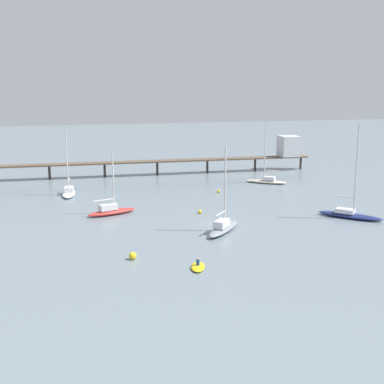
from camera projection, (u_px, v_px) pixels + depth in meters
The scene contains 11 objects.
ground_plane at pixel (221, 223), 68.87m from camera, with size 400.00×400.00×0.00m, color slate.
pier at pixel (231, 153), 110.41m from camera, with size 68.65×6.31×7.64m.
sailboat_cream at pixel (267, 180), 97.70m from camera, with size 7.67×6.66×11.24m.
sailboat_red at pixel (111, 210), 73.23m from camera, with size 7.69×4.16×9.43m.
sailboat_navy at pixel (350, 213), 71.45m from camera, with size 7.75×8.33×13.48m.
sailboat_white at pixel (69, 191), 86.82m from camera, with size 2.95×7.65×11.27m.
sailboat_gray at pixel (223, 226), 64.37m from camera, with size 7.01×7.54×11.20m.
dinghy_yellow at pixel (198, 266), 51.44m from camera, with size 2.31×3.38×1.14m.
mooring_buoy_near at pixel (219, 191), 88.86m from camera, with size 0.53×0.53×0.53m, color yellow.
mooring_buoy_inner at pixel (133, 256), 54.04m from camera, with size 0.84×0.84×0.84m, color yellow.
mooring_buoy_far at pixel (200, 211), 74.09m from camera, with size 0.57×0.57×0.57m, color yellow.
Camera 1 is at (-22.41, -62.84, 18.06)m, focal length 47.01 mm.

